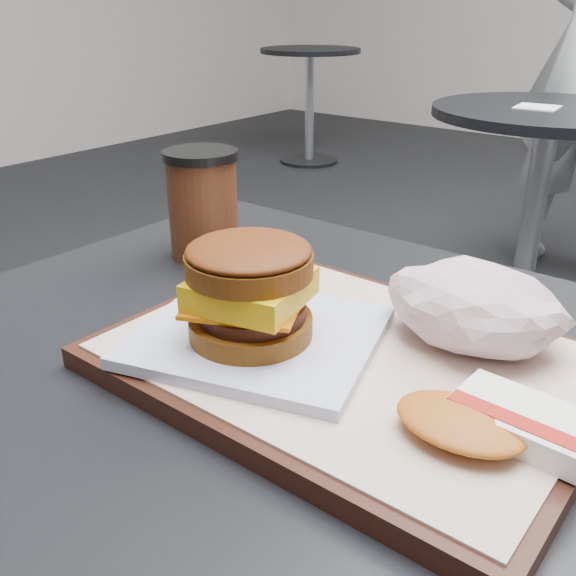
% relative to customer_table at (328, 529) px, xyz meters
% --- Properties ---
extents(customer_table, '(0.80, 0.60, 0.77)m').
position_rel_customer_table_xyz_m(customer_table, '(0.00, 0.00, 0.00)').
color(customer_table, '#A5A5AA').
rests_on(customer_table, ground).
extents(serving_tray, '(0.38, 0.28, 0.02)m').
position_rel_customer_table_xyz_m(serving_tray, '(0.02, -0.00, 0.20)').
color(serving_tray, black).
rests_on(serving_tray, customer_table).
extents(breakfast_sandwich, '(0.23, 0.22, 0.09)m').
position_rel_customer_table_xyz_m(breakfast_sandwich, '(-0.05, -0.04, 0.24)').
color(breakfast_sandwich, white).
rests_on(breakfast_sandwich, serving_tray).
extents(hash_brown, '(0.12, 0.09, 0.02)m').
position_rel_customer_table_xyz_m(hash_brown, '(0.15, -0.04, 0.22)').
color(hash_brown, white).
rests_on(hash_brown, serving_tray).
extents(crumpled_wrapper, '(0.14, 0.11, 0.06)m').
position_rel_customer_table_xyz_m(crumpled_wrapper, '(0.09, 0.07, 0.24)').
color(crumpled_wrapper, silver).
rests_on(crumpled_wrapper, serving_tray).
extents(coffee_cup, '(0.09, 0.09, 0.12)m').
position_rel_customer_table_xyz_m(coffee_cup, '(-0.26, 0.11, 0.25)').
color(coffee_cup, '#462010').
rests_on(coffee_cup, customer_table).
extents(neighbor_table, '(0.70, 0.70, 0.75)m').
position_rel_customer_table_xyz_m(neighbor_table, '(-0.35, 1.65, -0.03)').
color(neighbor_table, black).
rests_on(neighbor_table, ground).
extents(napkin, '(0.13, 0.13, 0.00)m').
position_rel_customer_table_xyz_m(napkin, '(-0.38, 1.62, 0.17)').
color(napkin, white).
rests_on(napkin, neighbor_table).
extents(bg_table_mid, '(0.66, 0.66, 0.75)m').
position_rel_customer_table_xyz_m(bg_table_mid, '(-2.40, 3.20, -0.02)').
color(bg_table_mid, black).
rests_on(bg_table_mid, ground).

